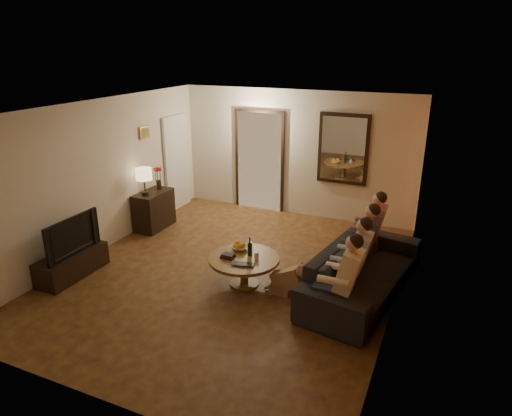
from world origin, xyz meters
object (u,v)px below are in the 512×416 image
at_px(person_b, 353,264).
at_px(person_d, 370,233).
at_px(table_lamp, 144,182).
at_px(person_c, 362,247).
at_px(person_a, 343,284).
at_px(bowl, 240,248).
at_px(sofa, 364,271).
at_px(laptop, 242,266).
at_px(dog, 287,278).
at_px(wine_bottle, 250,246).
at_px(coffee_table, 244,271).
at_px(tv_stand, 72,264).
at_px(dresser, 154,210).
at_px(tv, 68,235).

relative_size(person_b, person_d, 1.00).
height_order(table_lamp, person_c, table_lamp).
distance_m(person_a, person_d, 1.80).
bearing_deg(bowl, table_lamp, 159.53).
bearing_deg(sofa, laptop, 124.39).
relative_size(person_d, dog, 2.14).
bearing_deg(laptop, wine_bottle, 85.48).
distance_m(table_lamp, laptop, 3.09).
xyz_separation_m(person_c, laptop, (-1.49, -1.04, -0.14)).
xyz_separation_m(person_c, coffee_table, (-1.59, -0.76, -0.38)).
distance_m(tv_stand, laptop, 2.76).
bearing_deg(sofa, bowl, 106.78).
xyz_separation_m(tv_stand, coffee_table, (2.59, 0.83, 0.03)).
relative_size(dresser, wine_bottle, 2.67).
xyz_separation_m(dresser, coffee_table, (2.59, -1.34, -0.14)).
bearing_deg(dresser, dog, -22.65).
xyz_separation_m(coffee_table, wine_bottle, (0.05, 0.10, 0.38)).
distance_m(tv, coffee_table, 2.76).
height_order(dog, coffee_table, dog).
relative_size(person_c, wine_bottle, 3.87).
relative_size(tv, person_d, 0.87).
distance_m(person_a, bowl, 1.90).
xyz_separation_m(person_d, wine_bottle, (-1.54, -1.26, 0.01)).
height_order(dresser, bowl, dresser).
bearing_deg(person_a, wine_bottle, 160.57).
xyz_separation_m(dresser, tv, (0.00, -2.18, 0.32)).
height_order(coffee_table, laptop, laptop).
bearing_deg(tv, dog, -76.34).
distance_m(person_b, laptop, 1.56).
xyz_separation_m(person_b, bowl, (-1.77, 0.06, -0.12)).
xyz_separation_m(person_d, coffee_table, (-1.59, -1.36, -0.38)).
relative_size(tv, person_c, 0.87).
distance_m(person_a, coffee_table, 1.70).
relative_size(tv_stand, dog, 2.08).
bearing_deg(table_lamp, tv_stand, -90.00).
relative_size(dresser, person_c, 0.69).
relative_size(coffee_table, wine_bottle, 3.43).
relative_size(dresser, bowl, 3.20).
bearing_deg(tv, bowl, -66.40).
bearing_deg(person_c, person_b, -90.00).
relative_size(person_b, wine_bottle, 3.87).
height_order(table_lamp, person_d, table_lamp).
distance_m(tv, sofa, 4.49).
relative_size(person_d, coffee_table, 1.13).
bearing_deg(dog, coffee_table, 179.89).
xyz_separation_m(dresser, dog, (3.29, -1.38, -0.09)).
distance_m(person_a, person_c, 1.20).
bearing_deg(tv, coffee_table, -72.17).
relative_size(person_a, person_b, 1.00).
distance_m(dog, wine_bottle, 0.74).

